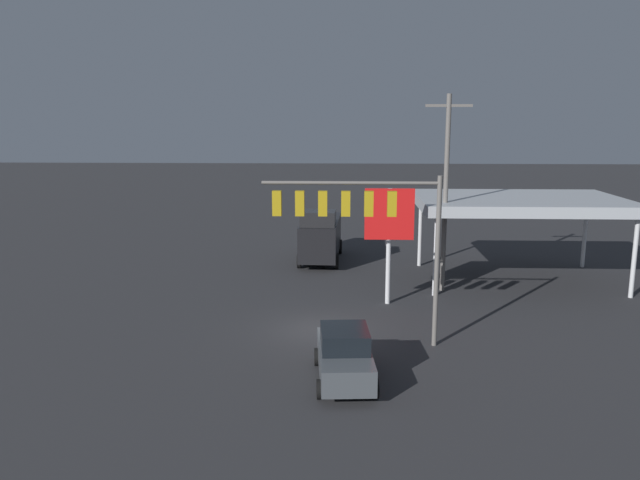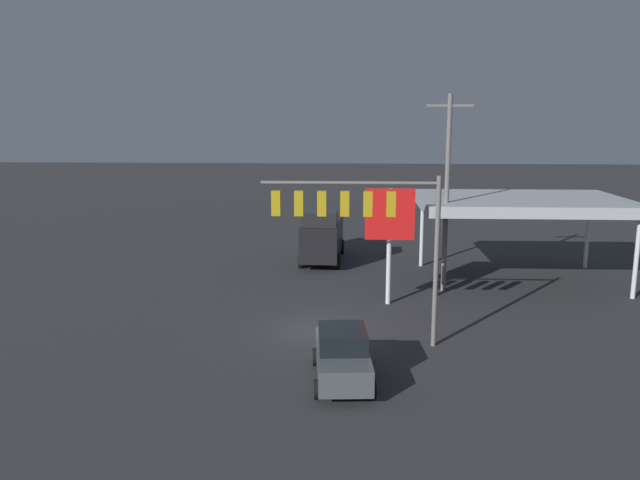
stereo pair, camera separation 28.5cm
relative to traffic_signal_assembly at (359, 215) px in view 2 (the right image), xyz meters
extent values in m
plane|color=#2D2D30|center=(1.73, -1.71, -5.40)|extent=(200.00, 200.00, 0.00)
cylinder|color=slate|center=(-3.11, 0.03, -1.92)|extent=(0.20, 0.20, 6.97)
cylinder|color=slate|center=(0.39, 0.03, 1.27)|extent=(7.00, 0.14, 0.14)
cube|color=#B79314|center=(-1.25, 0.03, 0.45)|extent=(0.36, 0.28, 1.00)
sphere|color=#FF4141|center=(-1.25, -0.15, 0.75)|extent=(0.22, 0.22, 0.22)
sphere|color=#392305|center=(-1.25, -0.15, 0.45)|extent=(0.22, 0.22, 0.22)
sphere|color=black|center=(-1.25, -0.15, 0.15)|extent=(0.22, 0.22, 0.22)
cube|color=#B79314|center=(-0.34, 0.03, 0.45)|extent=(0.36, 0.28, 1.00)
sphere|color=#FF4141|center=(-0.34, -0.15, 0.75)|extent=(0.22, 0.22, 0.22)
sphere|color=#392305|center=(-0.34, -0.15, 0.45)|extent=(0.22, 0.22, 0.22)
sphere|color=black|center=(-0.34, -0.15, 0.15)|extent=(0.22, 0.22, 0.22)
cube|color=#B79314|center=(0.57, 0.03, 0.45)|extent=(0.36, 0.28, 1.00)
sphere|color=#FF4141|center=(0.57, -0.15, 0.75)|extent=(0.22, 0.22, 0.22)
sphere|color=#392305|center=(0.57, -0.15, 0.45)|extent=(0.22, 0.22, 0.22)
sphere|color=black|center=(0.57, -0.15, 0.15)|extent=(0.22, 0.22, 0.22)
cube|color=#B79314|center=(1.48, 0.03, 0.45)|extent=(0.36, 0.28, 1.00)
sphere|color=#FF4141|center=(1.48, -0.15, 0.75)|extent=(0.22, 0.22, 0.22)
sphere|color=#392305|center=(1.48, -0.15, 0.45)|extent=(0.22, 0.22, 0.22)
sphere|color=black|center=(1.48, -0.15, 0.15)|extent=(0.22, 0.22, 0.22)
cube|color=#B79314|center=(2.39, 0.03, 0.45)|extent=(0.36, 0.28, 1.00)
sphere|color=#FF4141|center=(2.39, -0.15, 0.75)|extent=(0.22, 0.22, 0.22)
sphere|color=#392305|center=(2.39, -0.15, 0.45)|extent=(0.22, 0.22, 0.22)
sphere|color=black|center=(2.39, -0.15, 0.15)|extent=(0.22, 0.22, 0.22)
cube|color=#B79314|center=(3.30, 0.03, 0.45)|extent=(0.36, 0.28, 1.00)
sphere|color=#FF4141|center=(3.30, -0.15, 0.75)|extent=(0.22, 0.22, 0.22)
sphere|color=#392305|center=(3.30, -0.15, 0.45)|extent=(0.22, 0.22, 0.22)
sphere|color=black|center=(3.30, -0.15, 0.15)|extent=(0.22, 0.22, 0.22)
cylinder|color=slate|center=(-4.70, -8.31, -0.21)|extent=(0.26, 0.26, 10.39)
cube|color=slate|center=(-4.70, -8.31, 4.39)|extent=(2.40, 0.14, 0.14)
cube|color=#B2B7BC|center=(-9.23, -10.65, -0.90)|extent=(11.35, 7.91, 0.60)
cube|color=red|center=(-9.23, -14.63, -0.90)|extent=(11.35, 0.06, 0.36)
cylinder|color=silver|center=(-14.30, -14.01, -3.30)|extent=(0.24, 0.24, 4.20)
cylinder|color=silver|center=(-4.15, -14.01, -3.30)|extent=(0.24, 0.24, 4.20)
cylinder|color=silver|center=(-14.30, -7.30, -3.30)|extent=(0.24, 0.24, 4.20)
cylinder|color=silver|center=(-4.15, -7.30, -3.30)|extent=(0.24, 0.24, 4.20)
cylinder|color=silver|center=(-1.59, -5.78, -2.50)|extent=(0.24, 0.24, 5.81)
cube|color=red|center=(-1.59, -5.78, -0.85)|extent=(2.42, 0.24, 2.52)
cube|color=black|center=(-1.59, -5.91, -0.85)|extent=(1.70, 0.04, 0.88)
cube|color=black|center=(2.12, -15.26, -3.82)|extent=(2.58, 6.89, 2.20)
cube|color=black|center=(2.20, -13.16, -2.27)|extent=(2.19, 1.89, 0.90)
cylinder|color=black|center=(1.04, -13.00, -4.92)|extent=(0.26, 0.97, 0.96)
cylinder|color=black|center=(3.38, -13.10, -4.92)|extent=(0.26, 0.97, 0.96)
cylinder|color=black|center=(0.86, -17.42, -4.92)|extent=(0.26, 0.97, 0.96)
cylinder|color=black|center=(3.19, -17.51, -4.92)|extent=(0.26, 0.97, 0.96)
cube|color=#474C51|center=(0.58, 3.66, -4.62)|extent=(2.12, 4.52, 0.90)
cube|color=black|center=(0.58, 3.66, -3.82)|extent=(1.80, 2.12, 0.70)
cylinder|color=black|center=(-0.44, 5.02, -5.07)|extent=(0.27, 0.67, 0.66)
cylinder|color=black|center=(1.39, 5.15, -5.07)|extent=(0.27, 0.67, 0.66)
cylinder|color=black|center=(-0.23, 2.17, -5.07)|extent=(0.27, 0.67, 0.66)
cylinder|color=black|center=(1.60, 2.30, -5.07)|extent=(0.27, 0.67, 0.66)
camera|label=1|loc=(0.65, 24.49, 3.82)|focal=35.00mm
camera|label=2|loc=(0.37, 24.48, 3.82)|focal=35.00mm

